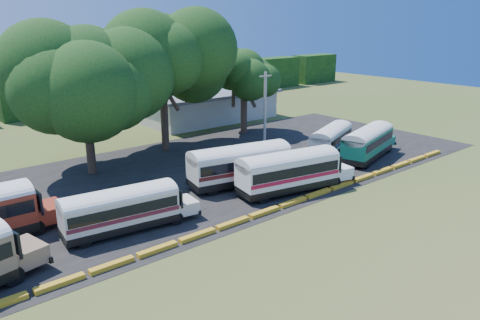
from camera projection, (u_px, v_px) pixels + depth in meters
ground at (258, 224)px, 32.76m from camera, size 160.00×160.00×0.00m
asphalt_strip at (178, 178)px, 42.18m from camera, size 64.00×24.00×0.02m
curb at (249, 218)px, 33.45m from camera, size 53.70×0.45×0.30m
terminal_building at (210, 106)px, 65.22m from camera, size 19.00×9.00×4.00m
treeline_backdrop at (35, 96)px, 67.11m from camera, size 130.00×4.00×6.00m
bus_cream_west at (123, 207)px, 31.18m from camera, size 9.56×3.42×3.07m
bus_cream_east at (242, 163)px, 39.90m from camera, size 11.08×4.77×3.54m
bus_white_red at (290, 169)px, 38.27m from camera, size 10.84×4.52×3.47m
bus_white_blue at (332, 138)px, 49.36m from camera, size 9.27×5.39×2.99m
bus_teal at (369, 141)px, 47.36m from camera, size 10.34×5.07×3.30m
tree_west at (83, 75)px, 40.89m from camera, size 11.42×11.42×13.31m
tree_center at (161, 56)px, 48.19m from camera, size 11.63×11.63×14.36m
tree_east at (244, 71)px, 56.57m from camera, size 7.07×7.07×10.35m
utility_pole at (265, 112)px, 49.16m from camera, size 1.60×0.30×8.53m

